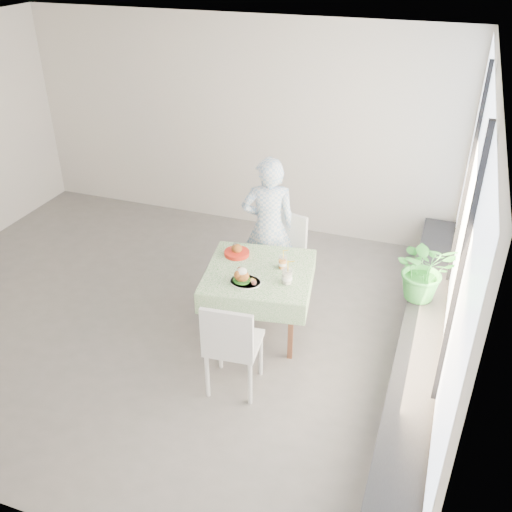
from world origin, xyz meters
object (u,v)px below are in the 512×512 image
at_px(chair_far, 278,273).
at_px(chair_near, 234,361).
at_px(diner, 269,228).
at_px(cafe_table, 259,294).
at_px(potted_plant, 425,269).
at_px(main_dish, 243,278).
at_px(juice_cup_orange, 283,263).

relative_size(chair_far, chair_near, 1.01).
distance_m(chair_far, diner, 0.55).
bearing_deg(cafe_table, potted_plant, 15.51).
height_order(main_dish, juice_cup_orange, juice_cup_orange).
height_order(cafe_table, juice_cup_orange, juice_cup_orange).
xyz_separation_m(cafe_table, chair_near, (0.07, -0.87, -0.16)).
bearing_deg(diner, cafe_table, 83.67).
relative_size(main_dish, juice_cup_orange, 1.21).
distance_m(diner, potted_plant, 1.74).
xyz_separation_m(chair_far, chair_near, (0.07, -1.56, -0.00)).
distance_m(juice_cup_orange, potted_plant, 1.39).
xyz_separation_m(main_dish, potted_plant, (1.62, 0.69, 0.03)).
bearing_deg(potted_plant, main_dish, -156.89).
bearing_deg(main_dish, cafe_table, 75.70).
height_order(cafe_table, main_dish, main_dish).
distance_m(main_dish, potted_plant, 1.77).
relative_size(chair_far, main_dish, 3.21).
height_order(cafe_table, chair_near, chair_near).
height_order(chair_far, diner, diner).
xyz_separation_m(chair_near, diner, (-0.22, 1.63, 0.52)).
relative_size(cafe_table, chair_near, 1.22).
height_order(diner, main_dish, diner).
distance_m(main_dish, juice_cup_orange, 0.47).
bearing_deg(chair_near, cafe_table, 94.42).
bearing_deg(chair_far, juice_cup_orange, -69.43).
xyz_separation_m(chair_near, juice_cup_orange, (0.14, 0.99, 0.50)).
relative_size(chair_far, juice_cup_orange, 3.89).
bearing_deg(potted_plant, chair_near, -138.74).
height_order(chair_far, main_dish, chair_far).
height_order(chair_far, chair_near, chair_far).
bearing_deg(chair_near, diner, 97.73).
distance_m(cafe_table, juice_cup_orange, 0.42).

